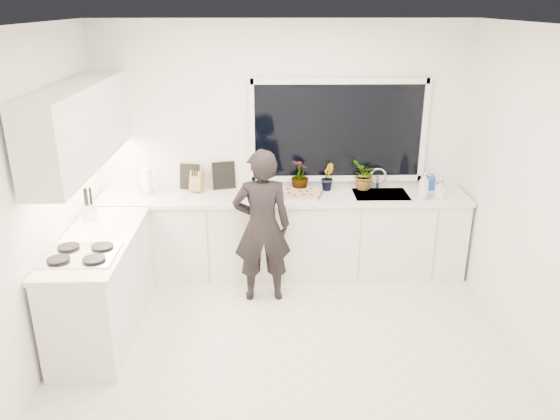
{
  "coord_description": "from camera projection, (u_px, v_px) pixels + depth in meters",
  "views": [
    {
      "loc": [
        -0.17,
        -4.05,
        2.85
      ],
      "look_at": [
        -0.06,
        0.4,
        1.15
      ],
      "focal_mm": 35.0,
      "sensor_mm": 36.0,
      "label": 1
    }
  ],
  "objects": [
    {
      "name": "floor",
      "position": [
        288.0,
        349.0,
        4.81
      ],
      "size": [
        4.0,
        3.5,
        0.02
      ],
      "primitive_type": "cube",
      "color": "beige",
      "rests_on": "ground"
    },
    {
      "name": "wall_back",
      "position": [
        282.0,
        149.0,
        5.96
      ],
      "size": [
        4.0,
        0.02,
        2.7
      ],
      "primitive_type": "cube",
      "color": "white",
      "rests_on": "ground"
    },
    {
      "name": "wall_left",
      "position": [
        33.0,
        207.0,
        4.27
      ],
      "size": [
        0.02,
        3.5,
        2.7
      ],
      "primitive_type": "cube",
      "color": "white",
      "rests_on": "ground"
    },
    {
      "name": "wall_right",
      "position": [
        539.0,
        202.0,
        4.37
      ],
      "size": [
        0.02,
        3.5,
        2.7
      ],
      "primitive_type": "cube",
      "color": "white",
      "rests_on": "ground"
    },
    {
      "name": "ceiling",
      "position": [
        290.0,
        23.0,
        3.84
      ],
      "size": [
        4.0,
        3.5,
        0.02
      ],
      "primitive_type": "cube",
      "color": "white",
      "rests_on": "wall_back"
    },
    {
      "name": "window",
      "position": [
        338.0,
        131.0,
        5.87
      ],
      "size": [
        1.8,
        0.02,
        1.0
      ],
      "primitive_type": "cube",
      "color": "black",
      "rests_on": "wall_back"
    },
    {
      "name": "base_cabinets_back",
      "position": [
        283.0,
        236.0,
        6.0
      ],
      "size": [
        3.92,
        0.58,
        0.88
      ],
      "primitive_type": "cube",
      "color": "white",
      "rests_on": "floor"
    },
    {
      "name": "base_cabinets_left",
      "position": [
        103.0,
        287.0,
        4.93
      ],
      "size": [
        0.58,
        1.6,
        0.88
      ],
      "primitive_type": "cube",
      "color": "white",
      "rests_on": "floor"
    },
    {
      "name": "countertop_back",
      "position": [
        283.0,
        197.0,
        5.83
      ],
      "size": [
        3.94,
        0.62,
        0.04
      ],
      "primitive_type": "cube",
      "color": "silver",
      "rests_on": "base_cabinets_back"
    },
    {
      "name": "countertop_left",
      "position": [
        97.0,
        240.0,
        4.77
      ],
      "size": [
        0.62,
        1.6,
        0.04
      ],
      "primitive_type": "cube",
      "color": "silver",
      "rests_on": "base_cabinets_left"
    },
    {
      "name": "upper_cabinets",
      "position": [
        81.0,
        125.0,
        4.75
      ],
      "size": [
        0.34,
        2.1,
        0.7
      ],
      "primitive_type": "cube",
      "color": "white",
      "rests_on": "wall_left"
    },
    {
      "name": "sink",
      "position": [
        380.0,
        199.0,
        5.87
      ],
      "size": [
        0.58,
        0.42,
        0.14
      ],
      "primitive_type": "cube",
      "color": "silver",
      "rests_on": "countertop_back"
    },
    {
      "name": "faucet",
      "position": [
        378.0,
        179.0,
        6.0
      ],
      "size": [
        0.03,
        0.03,
        0.22
      ],
      "primitive_type": "cylinder",
      "color": "silver",
      "rests_on": "countertop_back"
    },
    {
      "name": "stovetop",
      "position": [
        81.0,
        254.0,
        4.43
      ],
      "size": [
        0.56,
        0.48,
        0.03
      ],
      "primitive_type": "cube",
      "color": "black",
      "rests_on": "countertop_left"
    },
    {
      "name": "person",
      "position": [
        262.0,
        227.0,
        5.36
      ],
      "size": [
        0.6,
        0.41,
        1.57
      ],
      "primitive_type": "imported",
      "rotation": [
        0.0,
        0.0,
        3.21
      ],
      "color": "black",
      "rests_on": "floor"
    },
    {
      "name": "pizza_tray",
      "position": [
        302.0,
        194.0,
        5.8
      ],
      "size": [
        0.5,
        0.42,
        0.03
      ],
      "primitive_type": "cube",
      "rotation": [
        0.0,
        0.0,
        -0.27
      ],
      "color": "#B9B9BE",
      "rests_on": "countertop_back"
    },
    {
      "name": "pizza",
      "position": [
        302.0,
        193.0,
        5.79
      ],
      "size": [
        0.45,
        0.37,
        0.01
      ],
      "primitive_type": "cube",
      "rotation": [
        0.0,
        0.0,
        -0.27
      ],
      "color": "#AD1A17",
      "rests_on": "pizza_tray"
    },
    {
      "name": "watering_can",
      "position": [
        429.0,
        183.0,
        5.99
      ],
      "size": [
        0.16,
        0.16,
        0.13
      ],
      "primitive_type": "cylinder",
      "rotation": [
        0.0,
        0.0,
        0.12
      ],
      "color": "#143FBD",
      "rests_on": "countertop_back"
    },
    {
      "name": "paper_towel_roll",
      "position": [
        147.0,
        182.0,
        5.84
      ],
      "size": [
        0.14,
        0.14,
        0.26
      ],
      "primitive_type": "cylinder",
      "rotation": [
        0.0,
        0.0,
        -0.33
      ],
      "color": "white",
      "rests_on": "countertop_back"
    },
    {
      "name": "knife_block",
      "position": [
        197.0,
        182.0,
        5.9
      ],
      "size": [
        0.16,
        0.14,
        0.22
      ],
      "primitive_type": "cube",
      "rotation": [
        0.0,
        0.0,
        -0.36
      ],
      "color": "#8F5A42",
      "rests_on": "countertop_back"
    },
    {
      "name": "utensil_crock",
      "position": [
        90.0,
        211.0,
        5.15
      ],
      "size": [
        0.17,
        0.17,
        0.16
      ],
      "primitive_type": "cylinder",
      "rotation": [
        0.0,
        0.0,
        0.38
      ],
      "color": "#B5B5BA",
      "rests_on": "countertop_left"
    },
    {
      "name": "picture_frame_large",
      "position": [
        190.0,
        176.0,
        5.98
      ],
      "size": [
        0.22,
        0.06,
        0.28
      ],
      "primitive_type": "cube",
      "rotation": [
        0.0,
        0.0,
        -0.21
      ],
      "color": "black",
      "rests_on": "countertop_back"
    },
    {
      "name": "picture_frame_small",
      "position": [
        224.0,
        175.0,
        5.98
      ],
      "size": [
        0.25,
        0.08,
        0.3
      ],
      "primitive_type": "cube",
      "rotation": [
        0.0,
        0.0,
        0.23
      ],
      "color": "black",
      "rests_on": "countertop_back"
    },
    {
      "name": "herb_plants",
      "position": [
        333.0,
        176.0,
        5.93
      ],
      "size": [
        1.34,
        0.35,
        0.34
      ],
      "color": "#26662D",
      "rests_on": "countertop_back"
    },
    {
      "name": "soap_bottles",
      "position": [
        429.0,
        187.0,
        5.68
      ],
      "size": [
        0.3,
        0.14,
        0.29
      ],
      "color": "#D8BF66",
      "rests_on": "countertop_back"
    }
  ]
}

